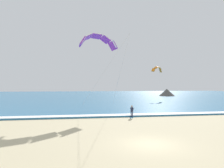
{
  "coord_description": "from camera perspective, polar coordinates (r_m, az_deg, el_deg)",
  "views": [
    {
      "loc": [
        -5.19,
        -14.26,
        4.42
      ],
      "look_at": [
        -0.36,
        16.59,
        4.66
      ],
      "focal_mm": 31.7,
      "sensor_mm": 36.0,
      "label": 1
    }
  ],
  "objects": [
    {
      "name": "ground_plane",
      "position": [
        15.8,
        11.13,
        -16.68
      ],
      "size": [
        200.0,
        200.0,
        0.0
      ],
      "primitive_type": "plane",
      "color": "#C6B78E"
    },
    {
      "name": "sea",
      "position": [
        87.11,
        -5.49,
        -3.29
      ],
      "size": [
        200.0,
        120.0,
        0.2
      ],
      "primitive_type": "cube",
      "color": "teal",
      "rests_on": "ground"
    },
    {
      "name": "surf_foam",
      "position": [
        28.63,
        1.66,
        -8.88
      ],
      "size": [
        200.0,
        1.84,
        0.04
      ],
      "primitive_type": "cube",
      "color": "white",
      "rests_on": "sea"
    },
    {
      "name": "surfboard",
      "position": [
        27.73,
        5.75,
        -9.56
      ],
      "size": [
        1.02,
        1.45,
        0.09
      ],
      "color": "#239EC6",
      "rests_on": "ground"
    },
    {
      "name": "kitesurfer",
      "position": [
        27.61,
        5.76,
        -7.68
      ],
      "size": [
        0.67,
        0.66,
        1.69
      ],
      "color": "#191E38",
      "rests_on": "ground"
    },
    {
      "name": "kite_primary",
      "position": [
        36.08,
        -4.15,
        12.56
      ],
      "size": [
        7.15,
        10.07,
        12.51
      ],
      "color": "purple"
    },
    {
      "name": "kite_distant",
      "position": [
        62.84,
        12.93,
        4.33
      ],
      "size": [
        4.39,
        3.61,
        1.84
      ],
      "color": "orange"
    },
    {
      "name": "headland_right",
      "position": [
        83.42,
        15.39,
        -2.48
      ],
      "size": [
        6.9,
        9.18,
        3.13
      ],
      "color": "#47423D",
      "rests_on": "ground"
    }
  ]
}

